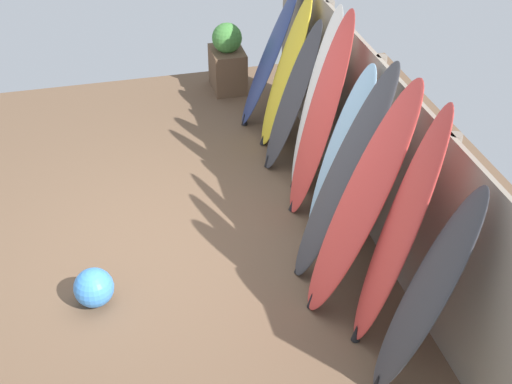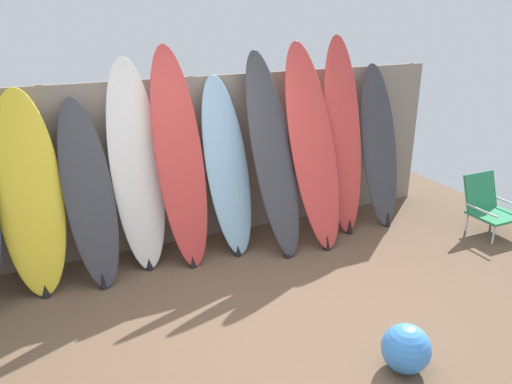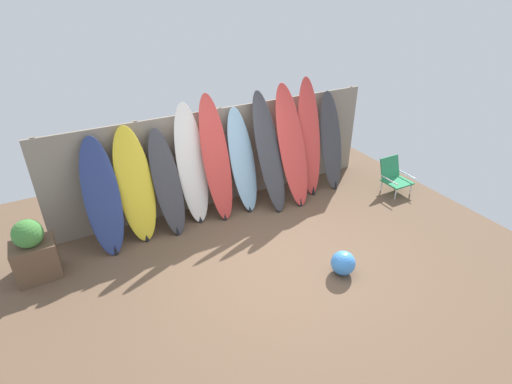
% 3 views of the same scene
% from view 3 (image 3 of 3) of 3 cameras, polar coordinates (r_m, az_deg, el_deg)
% --- Properties ---
extents(ground, '(7.68, 7.68, 0.00)m').
position_cam_3_polar(ground, '(6.23, 3.16, -9.27)').
color(ground, brown).
extents(fence_back, '(6.08, 0.11, 1.80)m').
position_cam_3_polar(fence_back, '(7.29, -4.90, 5.09)').
color(fence_back, gray).
rests_on(fence_back, ground).
extents(surfboard_navy_0, '(0.58, 0.76, 1.75)m').
position_cam_3_polar(surfboard_navy_0, '(6.44, -21.12, -0.78)').
color(surfboard_navy_0, navy).
rests_on(surfboard_navy_0, ground).
extents(surfboard_yellow_1, '(0.57, 0.62, 1.83)m').
position_cam_3_polar(surfboard_yellow_1, '(6.53, -16.89, 0.88)').
color(surfboard_yellow_1, yellow).
rests_on(surfboard_yellow_1, ground).
extents(surfboard_charcoal_2, '(0.51, 0.68, 1.71)m').
position_cam_3_polar(surfboard_charcoal_2, '(6.60, -12.55, 1.13)').
color(surfboard_charcoal_2, '#38383D').
rests_on(surfboard_charcoal_2, ground).
extents(surfboard_white_3, '(0.52, 0.49, 2.05)m').
position_cam_3_polar(surfboard_white_3, '(6.74, -9.14, 3.71)').
color(surfboard_white_3, white).
rests_on(surfboard_white_3, ground).
extents(surfboard_red_4, '(0.56, 0.64, 2.15)m').
position_cam_3_polar(surfboard_red_4, '(6.77, -5.68, 4.56)').
color(surfboard_red_4, '#D13D38').
rests_on(surfboard_red_4, ground).
extents(surfboard_skyblue_5, '(0.56, 0.66, 1.84)m').
position_cam_3_polar(surfboard_skyblue_5, '(7.06, -1.93, 4.40)').
color(surfboard_skyblue_5, '#8CB7D6').
rests_on(surfboard_skyblue_5, ground).
extents(surfboard_charcoal_6, '(0.53, 0.91, 2.07)m').
position_cam_3_polar(surfboard_charcoal_6, '(7.10, 1.88, 5.58)').
color(surfboard_charcoal_6, '#38383D').
rests_on(surfboard_charcoal_6, ground).
extents(surfboard_red_7, '(0.59, 0.90, 2.14)m').
position_cam_3_polar(surfboard_red_7, '(7.29, 5.18, 6.48)').
color(surfboard_red_7, '#D13D38').
rests_on(surfboard_red_7, ground).
extents(surfboard_red_8, '(0.50, 0.63, 2.20)m').
position_cam_3_polar(surfboard_red_8, '(7.63, 7.63, 7.59)').
color(surfboard_red_8, '#D13D38').
rests_on(surfboard_red_8, ground).
extents(surfboard_charcoal_9, '(0.52, 0.69, 1.86)m').
position_cam_3_polar(surfboard_charcoal_9, '(8.00, 10.66, 7.08)').
color(surfboard_charcoal_9, '#38383D').
rests_on(surfboard_charcoal_9, ground).
extents(beach_chair, '(0.50, 0.54, 0.66)m').
position_cam_3_polar(beach_chair, '(8.30, 19.09, 2.25)').
color(beach_chair, silver).
rests_on(beach_chair, ground).
extents(planter_box, '(0.57, 0.43, 0.94)m').
position_cam_3_polar(planter_box, '(6.43, -29.17, -7.50)').
color(planter_box, brown).
rests_on(planter_box, ground).
extents(beach_ball, '(0.36, 0.36, 0.36)m').
position_cam_3_polar(beach_ball, '(5.97, 12.34, -9.88)').
color(beach_ball, '#3F8CE5').
rests_on(beach_ball, ground).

